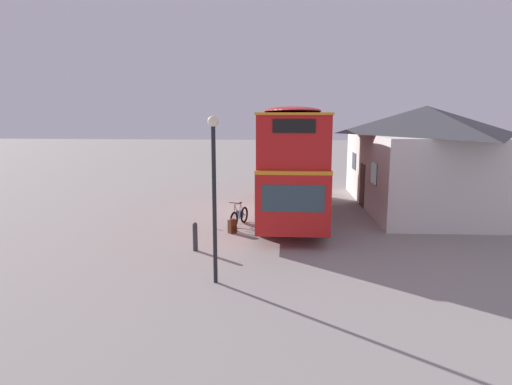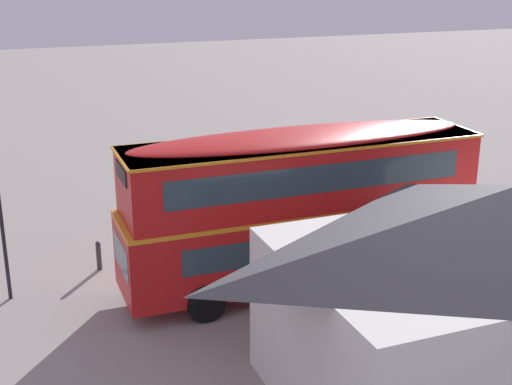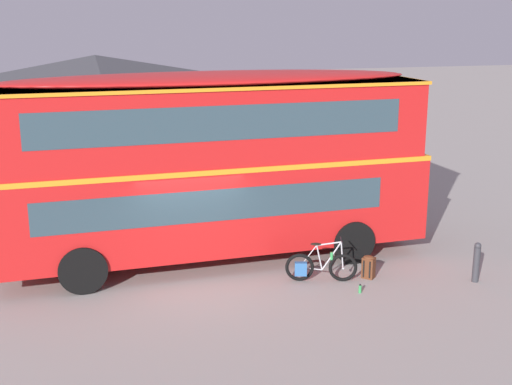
# 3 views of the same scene
# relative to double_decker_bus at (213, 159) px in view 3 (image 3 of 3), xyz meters

# --- Properties ---
(ground_plane) EXTENTS (120.00, 120.00, 0.00)m
(ground_plane) POSITION_rel_double_decker_bus_xyz_m (-0.81, -1.02, -2.65)
(ground_plane) COLOR gray
(double_decker_bus) EXTENTS (10.77, 2.79, 4.79)m
(double_decker_bus) POSITION_rel_double_decker_bus_xyz_m (0.00, 0.00, 0.00)
(double_decker_bus) COLOR black
(double_decker_bus) RESTS_ON ground
(touring_bicycle) EXTENTS (1.65, 0.65, 1.04)m
(touring_bicycle) POSITION_rel_double_decker_bus_xyz_m (2.05, -2.08, -2.27)
(touring_bicycle) COLOR black
(touring_bicycle) RESTS_ON ground
(backpack_on_ground) EXTENTS (0.36, 0.36, 0.56)m
(backpack_on_ground) POSITION_rel_double_decker_bus_xyz_m (3.27, -2.20, -2.36)
(backpack_on_ground) COLOR #592D19
(backpack_on_ground) RESTS_ON ground
(water_bottle_green_metal) EXTENTS (0.07, 0.07, 0.21)m
(water_bottle_green_metal) POSITION_rel_double_decker_bus_xyz_m (2.70, -2.99, -2.55)
(water_bottle_green_metal) COLOR green
(water_bottle_green_metal) RESTS_ON ground
(pub_building) EXTENTS (10.88, 6.46, 4.88)m
(pub_building) POSITION_rel_double_decker_bus_xyz_m (-2.37, 6.33, -0.15)
(pub_building) COLOR silver
(pub_building) RESTS_ON ground
(kerb_bollard) EXTENTS (0.16, 0.16, 0.97)m
(kerb_bollard) POSITION_rel_double_decker_bus_xyz_m (5.59, -3.12, -2.15)
(kerb_bollard) COLOR #333338
(kerb_bollard) RESTS_ON ground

